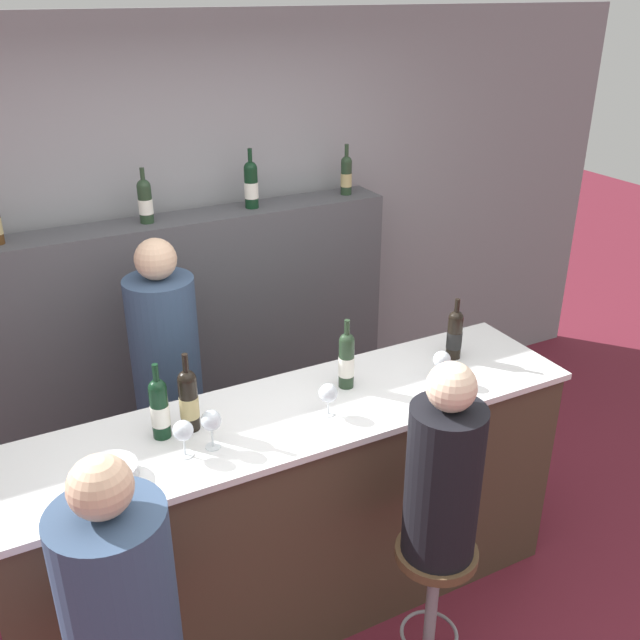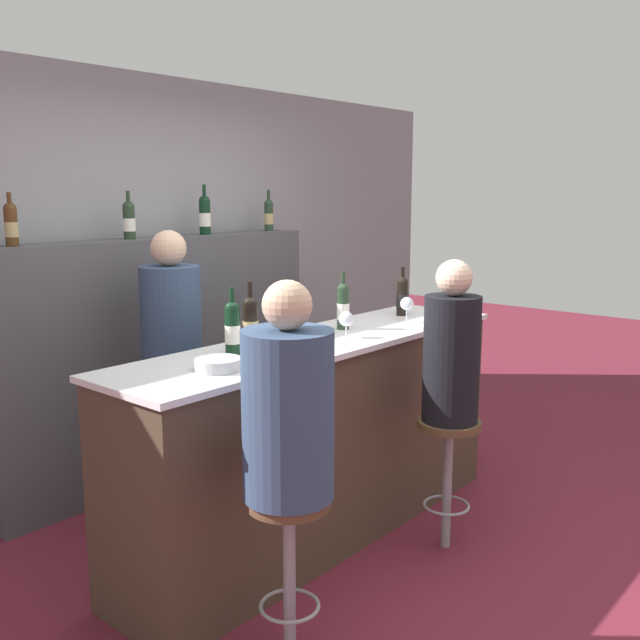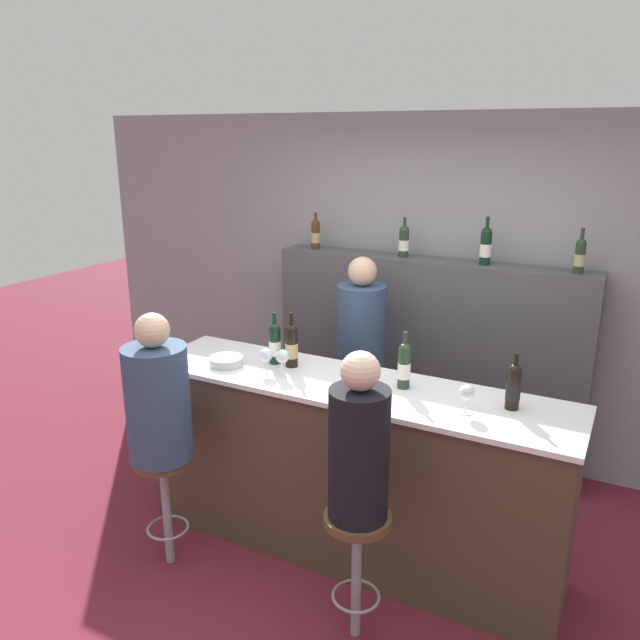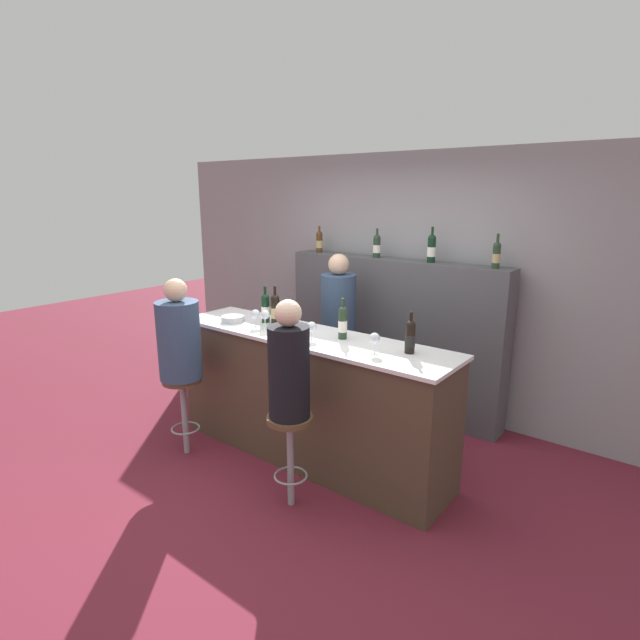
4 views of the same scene
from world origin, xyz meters
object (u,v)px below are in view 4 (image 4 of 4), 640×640
Objects in this scene: wine_bottle_backbar_3 at (496,255)px; wine_glass_2 at (312,327)px; wine_glass_3 at (374,339)px; metal_bowl at (233,319)px; wine_glass_0 at (255,315)px; bartender at (338,343)px; wine_bottle_counter_1 at (275,309)px; wine_bottle_counter_3 at (410,336)px; bar_stool_right at (290,438)px; guest_seated_right at (289,366)px; bar_stool_left at (183,396)px; wine_bottle_backbar_0 at (319,241)px; wine_bottle_backbar_1 at (377,246)px; wine_bottle_backbar_2 at (432,248)px; wine_bottle_counter_2 at (343,322)px; wine_glass_1 at (265,315)px; guest_seated_left at (179,337)px; wine_bottle_counter_0 at (265,308)px.

wine_glass_2 is (-0.89, -1.44, -0.49)m from wine_bottle_backbar_3.
wine_glass_3 is 1.47m from metal_bowl.
bartender reaches higher than wine_glass_0.
wine_bottle_counter_1 reaches higher than wine_glass_2.
bar_stool_right is (-0.55, -0.67, -0.69)m from wine_bottle_counter_3.
guest_seated_right reaches higher than wine_bottle_counter_1.
metal_bowl is at bearing 78.88° from bar_stool_left.
wine_bottle_backbar_0 is at bearing 126.16° from wine_glass_2.
wine_bottle_backbar_1 is 0.42× the size of bar_stool_left.
wine_bottle_backbar_3 is (1.43, 1.28, 0.45)m from wine_bottle_counter_1.
bartender is at bearing -38.88° from wine_bottle_backbar_0.
wine_glass_0 is (-0.30, -1.44, -0.48)m from wine_bottle_backbar_1.
wine_glass_3 is at bearing -78.73° from wine_bottle_backbar_2.
wine_glass_0 is 0.29m from metal_bowl.
wine_bottle_backbar_1 reaches higher than bar_stool_left.
wine_bottle_backbar_2 reaches higher than wine_bottle_counter_2.
wine_bottle_counter_3 is 1.03× the size of wine_bottle_backbar_1.
bartender is (0.08, 0.93, -0.45)m from wine_glass_1.
wine_bottle_counter_3 is at bearing -32.92° from bartender.
wine_bottle_backbar_2 is at bearing 50.82° from metal_bowl.
wine_bottle_backbar_1 is 2.16m from guest_seated_left.
wine_bottle_backbar_3 is 2.06m from wine_glass_1.
wine_bottle_backbar_1 is (0.74, -0.00, -0.00)m from wine_bottle_backbar_0.
wine_bottle_counter_2 reaches higher than wine_glass_2.
wine_bottle_backbar_2 is 2.21× the size of wine_glass_0.
wine_bottle_counter_2 is 0.43m from wine_glass_3.
wine_glass_1 is 0.73m from guest_seated_left.
wine_bottle_backbar_2 reaches higher than wine_bottle_counter_0.
wine_glass_3 is 1.65m from guest_seated_left.
wine_bottle_backbar_1 reaches higher than wine_glass_2.
metal_bowl is at bearing 155.57° from guest_seated_right.
wine_bottle_backbar_2 is 2.06× the size of wine_glass_1.
wine_bottle_backbar_0 is 1.89× the size of wine_glass_0.
wine_bottle_backbar_0 is at bearing 180.00° from wine_bottle_backbar_3.
wine_glass_1 is at bearing -78.45° from wine_bottle_counter_1.
wine_bottle_counter_3 is at bearing 50.75° from bar_stool_right.
guest_seated_left reaches higher than metal_bowl.
bartender is (-1.18, 0.77, -0.46)m from wine_bottle_counter_3.
wine_bottle_counter_3 is 2.00× the size of wine_glass_0.
wine_glass_2 is (0.32, -1.44, -0.49)m from wine_bottle_backbar_1.
wine_glass_0 is at bearing -115.46° from wine_bottle_counter_1.
guest_seated_left is 1.58m from bartender.
wine_bottle_counter_1 is 1.37m from wine_bottle_backbar_1.
wine_bottle_counter_3 is 1.87× the size of wine_glass_1.
wine_bottle_backbar_3 is at bearing 60.73° from wine_bottle_counter_2.
wine_bottle_backbar_2 is at bearing 53.73° from wine_bottle_counter_0.
wine_bottle_counter_2 is at bearing 29.89° from bar_stool_left.
wine_glass_0 is at bearing -101.81° from bartender.
wine_bottle_counter_2 is 1.14× the size of wine_bottle_backbar_0.
wine_bottle_counter_0 reaches higher than wine_glass_3.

